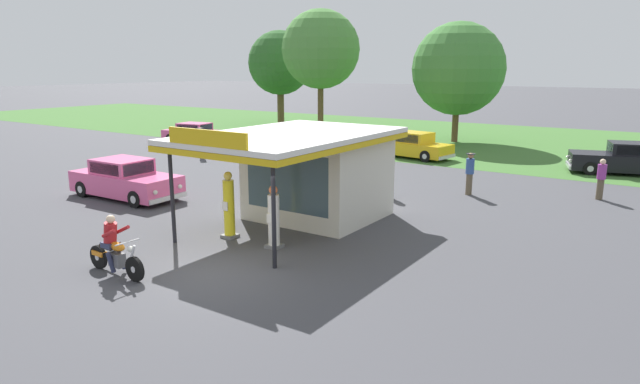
{
  "coord_description": "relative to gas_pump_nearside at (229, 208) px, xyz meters",
  "views": [
    {
      "loc": [
        9.83,
        -9.65,
        5.22
      ],
      "look_at": [
        0.49,
        4.18,
        1.4
      ],
      "focal_mm": 30.7,
      "sensor_mm": 36.0,
      "label": 1
    }
  ],
  "objects": [
    {
      "name": "ground_plane",
      "position": [
        1.7,
        -2.37,
        -0.97
      ],
      "size": [
        300.0,
        300.0,
        0.0
      ],
      "primitive_type": "plane",
      "color": "#424247"
    },
    {
      "name": "grass_verge_strip",
      "position": [
        1.7,
        27.63,
        -0.96
      ],
      "size": [
        120.0,
        24.0,
        0.01
      ],
      "primitive_type": "cube",
      "color": "#3D6B2D",
      "rests_on": "ground"
    },
    {
      "name": "service_station_kiosk",
      "position": [
        0.89,
        3.27,
        0.84
      ],
      "size": [
        4.79,
        7.46,
        3.59
      ],
      "color": "beige",
      "rests_on": "ground"
    },
    {
      "name": "gas_pump_nearside",
      "position": [
        0.0,
        0.0,
        0.0
      ],
      "size": [
        0.44,
        0.44,
        2.11
      ],
      "color": "slate",
      "rests_on": "ground"
    },
    {
      "name": "gas_pump_offside",
      "position": [
        1.77,
        -0.0,
        -0.11
      ],
      "size": [
        0.44,
        0.44,
        1.88
      ],
      "color": "slate",
      "rests_on": "ground"
    },
    {
      "name": "motorcycle_with_rider",
      "position": [
        -0.27,
        -3.96,
        -0.31
      ],
      "size": [
        2.18,
        0.7,
        1.58
      ],
      "color": "black",
      "rests_on": "ground"
    },
    {
      "name": "featured_classic_sedan",
      "position": [
        -7.27,
        1.61,
        -0.24
      ],
      "size": [
        5.09,
        2.12,
        1.59
      ],
      "color": "#E55993",
      "rests_on": "ground"
    },
    {
      "name": "parked_car_back_row_centre_right",
      "position": [
        -17.23,
        14.93,
        -0.32
      ],
      "size": [
        5.13,
        2.55,
        1.4
      ],
      "color": "#E55993",
      "rests_on": "ground"
    },
    {
      "name": "parked_car_back_row_right",
      "position": [
        -2.17,
        17.58,
        -0.29
      ],
      "size": [
        5.74,
        2.6,
        1.51
      ],
      "color": "gold",
      "rests_on": "ground"
    },
    {
      "name": "parked_car_back_row_centre_left",
      "position": [
        9.28,
        18.89,
        -0.24
      ],
      "size": [
        5.85,
        3.32,
        1.58
      ],
      "color": "black",
      "rests_on": "ground"
    },
    {
      "name": "bystander_standing_back_lot",
      "position": [
        1.59,
        7.69,
        -0.17
      ],
      "size": [
        0.34,
        0.34,
        1.53
      ],
      "color": "#2D3351",
      "rests_on": "ground"
    },
    {
      "name": "bystander_strolling_foreground",
      "position": [
        8.85,
        12.11,
        -0.1
      ],
      "size": [
        0.34,
        0.34,
        1.65
      ],
      "color": "brown",
      "rests_on": "ground"
    },
    {
      "name": "bystander_leaning_by_kiosk",
      "position": [
        -12.24,
        10.61,
        -0.02
      ],
      "size": [
        0.39,
        0.39,
        1.76
      ],
      "color": "black",
      "rests_on": "ground"
    },
    {
      "name": "bystander_chatting_near_pumps",
      "position": [
        4.19,
        9.98,
        -0.01
      ],
      "size": [
        0.39,
        0.39,
        1.76
      ],
      "color": "brown",
      "rests_on": "ground"
    },
    {
      "name": "tree_oak_centre",
      "position": [
        -20.67,
        28.83,
        4.49
      ],
      "size": [
        5.89,
        5.89,
        8.57
      ],
      "color": "brown",
      "rests_on": "ground"
    },
    {
      "name": "tree_oak_far_left",
      "position": [
        -12.54,
        23.68,
        5.5
      ],
      "size": [
        5.99,
        5.99,
        9.56
      ],
      "color": "brown",
      "rests_on": "ground"
    },
    {
      "name": "tree_oak_far_right",
      "position": [
        -2.43,
        25.66,
        4.02
      ],
      "size": [
        6.44,
        6.44,
        8.33
      ],
      "color": "brown",
      "rests_on": "ground"
    }
  ]
}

